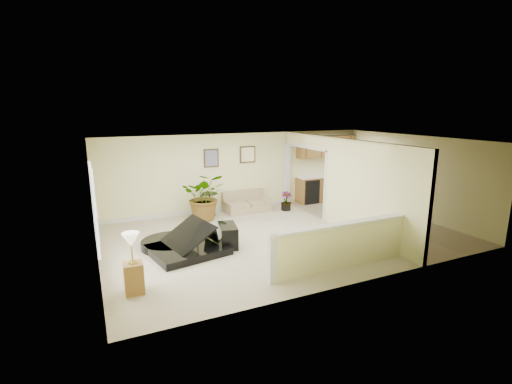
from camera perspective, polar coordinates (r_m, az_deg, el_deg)
name	(u,v)px	position (r m, az deg, el deg)	size (l,w,h in m)	color
floor	(282,235)	(9.90, 4.09, -6.67)	(9.00, 9.00, 0.00)	#BBAB91
back_wall	(239,172)	(12.21, -2.63, 3.16)	(9.00, 0.04, 2.50)	beige
front_wall	(361,221)	(7.17, 15.92, -4.29)	(9.00, 0.04, 2.50)	beige
left_wall	(93,209)	(8.41, -23.76, -2.39)	(0.04, 6.00, 2.50)	beige
right_wall	(412,176)	(12.35, 22.82, 2.27)	(0.04, 6.00, 2.50)	beige
ceiling	(284,141)	(9.37, 4.33, 7.90)	(9.00, 6.00, 0.04)	silver
kitchen_vinyl	(375,220)	(11.68, 17.79, -4.18)	(2.70, 6.00, 0.01)	#9E876B
interior_partition	(334,183)	(10.73, 11.99, 1.38)	(0.18, 5.99, 2.50)	beige
pony_half_wall	(339,245)	(7.96, 12.72, -7.96)	(3.42, 0.22, 1.00)	beige
left_window	(94,205)	(7.87, -23.68, -1.86)	(0.05, 2.15, 1.45)	white
wall_art_left	(211,158)	(11.79, -6.89, 5.19)	(0.48, 0.04, 0.58)	#3D2B16
wall_mirror	(248,155)	(12.22, -1.29, 5.79)	(0.55, 0.04, 0.55)	#3D2B16
kitchen_cabinets	(324,177)	(13.57, 10.41, 2.31)	(2.36, 0.65, 2.33)	olive
piano	(183,225)	(8.79, -11.12, -4.98)	(2.12, 2.15, 1.55)	black
piano_bench	(228,236)	(9.10, -4.36, -6.70)	(0.40, 0.79, 0.53)	black
loveseat	(246,201)	(12.11, -1.50, -1.42)	(1.49, 0.88, 0.84)	tan
accent_table	(210,201)	(11.68, -7.15, -1.37)	(0.49, 0.49, 0.71)	black
palm_plant	(205,197)	(11.16, -7.80, -0.72)	(1.62, 1.52, 1.44)	black
small_plant	(286,202)	(12.22, 4.65, -1.60)	(0.40, 0.40, 0.62)	black
lamp_stand	(133,268)	(7.15, -18.39, -11.02)	(0.35, 0.35, 1.15)	olive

